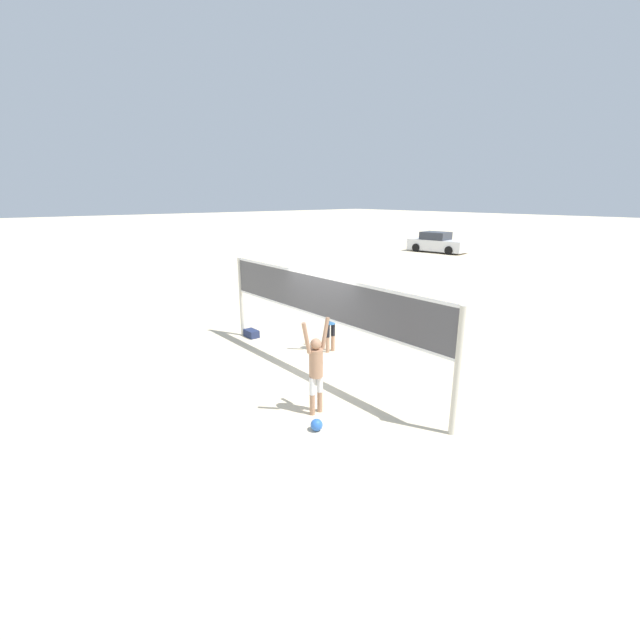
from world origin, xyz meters
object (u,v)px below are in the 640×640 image
at_px(player_spiker, 316,366).
at_px(volleyball, 317,425).
at_px(gear_bag, 252,333).
at_px(parked_car_near, 437,243).
at_px(player_blocker, 330,316).
at_px(volleyball_net, 320,304).

xyz_separation_m(player_spiker, volleyball, (0.54, -0.43, -0.93)).
xyz_separation_m(gear_bag, parked_car_near, (-8.99, 22.42, 0.58)).
distance_m(player_spiker, parked_car_near, 27.82).
relative_size(player_spiker, player_blocker, 0.98).
relative_size(player_spiker, parked_car_near, 0.42).
relative_size(volleyball_net, volleyball, 33.42).
relative_size(volleyball_net, parked_car_near, 1.66).
height_order(volleyball_net, gear_bag, volleyball_net).
bearing_deg(volleyball_net, volleyball, -41.18).
bearing_deg(gear_bag, parked_car_near, 111.86).
bearing_deg(gear_bag, volleyball, -19.34).
relative_size(player_blocker, gear_bag, 4.12).
distance_m(player_spiker, volleyball, 1.15).
bearing_deg(volleyball, parked_car_near, 120.98).
bearing_deg(player_spiker, player_blocker, 44.23).
bearing_deg(gear_bag, volleyball_net, -1.87).
xyz_separation_m(player_spiker, player_blocker, (-2.54, 2.61, 0.02)).
distance_m(player_blocker, gear_bag, 2.95).
bearing_deg(player_spiker, parked_car_near, 30.48).
xyz_separation_m(player_spiker, parked_car_near, (-14.11, 23.98, -0.35)).
bearing_deg(volleyball, volleyball_net, 138.82).
bearing_deg(volleyball_net, parked_car_near, 119.04).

